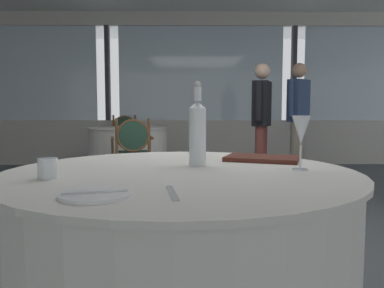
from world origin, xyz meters
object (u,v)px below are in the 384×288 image
(diner_person_1, at_px, (298,112))
(menu_book, at_px, (262,158))
(diner_person_0, at_px, (262,116))
(water_tumbler, at_px, (48,168))
(wine_glass, at_px, (301,131))
(side_plate, at_px, (95,195))
(dining_chair_1_0, at_px, (133,148))
(water_bottle, at_px, (197,131))
(dining_chair_1_1, at_px, (125,137))

(diner_person_1, bearing_deg, menu_book, 117.04)
(diner_person_0, bearing_deg, water_tumbler, -88.81)
(water_tumbler, bearing_deg, wine_glass, 10.53)
(side_plate, xyz_separation_m, diner_person_0, (1.27, 4.06, 0.17))
(wine_glass, xyz_separation_m, dining_chair_1_0, (-1.16, 3.26, -0.39))
(water_bottle, bearing_deg, diner_person_1, 67.79)
(water_tumbler, bearing_deg, dining_chair_1_0, 93.62)
(side_plate, xyz_separation_m, water_bottle, (0.30, 0.59, 0.14))
(water_bottle, height_order, diner_person_1, diner_person_1)
(dining_chair_1_0, height_order, diner_person_0, diner_person_0)
(wine_glass, bearing_deg, water_bottle, 162.61)
(side_plate, xyz_separation_m, dining_chair_1_0, (-0.46, 3.73, -0.23))
(wine_glass, relative_size, dining_chair_1_0, 0.24)
(water_bottle, bearing_deg, dining_chair_1_1, 102.98)
(side_plate, distance_m, dining_chair_1_1, 5.85)
(dining_chair_1_0, bearing_deg, water_bottle, -178.72)
(water_bottle, height_order, dining_chair_1_0, water_bottle)
(side_plate, relative_size, dining_chair_1_1, 0.21)
(wine_glass, distance_m, menu_book, 0.34)
(water_bottle, height_order, dining_chair_1_1, water_bottle)
(water_tumbler, height_order, menu_book, water_tumbler)
(water_tumbler, height_order, diner_person_1, diner_person_1)
(water_bottle, bearing_deg, menu_book, 27.78)
(dining_chair_1_1, bearing_deg, water_tumbler, -5.34)
(dining_chair_1_0, distance_m, dining_chair_1_1, 2.10)
(water_tumbler, xyz_separation_m, dining_chair_1_0, (-0.22, 3.44, -0.26))
(diner_person_0, bearing_deg, menu_book, -78.29)
(menu_book, bearing_deg, diner_person_0, 98.52)
(menu_book, xyz_separation_m, dining_chair_1_0, (-1.07, 2.97, -0.24))
(side_plate, height_order, wine_glass, wine_glass)
(water_bottle, bearing_deg, wine_glass, -17.39)
(wine_glass, bearing_deg, water_tumbler, -169.47)
(dining_chair_1_1, distance_m, diner_person_1, 3.10)
(dining_chair_1_1, bearing_deg, dining_chair_1_0, -0.00)
(side_plate, height_order, dining_chair_1_1, dining_chair_1_1)
(wine_glass, xyz_separation_m, diner_person_1, (1.25, 4.19, 0.08))
(dining_chair_1_0, bearing_deg, wine_glass, -172.60)
(menu_book, distance_m, diner_person_0, 3.37)
(dining_chair_1_0, relative_size, dining_chair_1_1, 0.97)
(water_tumbler, relative_size, diner_person_0, 0.04)
(menu_book, xyz_separation_m, dining_chair_1_1, (-1.51, 5.02, -0.23))
(diner_person_1, bearing_deg, wine_glass, 119.45)
(water_tumbler, distance_m, menu_book, 0.97)
(water_bottle, relative_size, wine_glass, 1.67)
(water_bottle, distance_m, diner_person_1, 4.39)
(water_bottle, relative_size, dining_chair_1_1, 0.38)
(dining_chair_1_0, height_order, dining_chair_1_1, dining_chair_1_1)
(wine_glass, height_order, dining_chair_1_1, wine_glass)
(water_bottle, height_order, wine_glass, water_bottle)
(wine_glass, xyz_separation_m, dining_chair_1_1, (-1.61, 5.32, -0.37))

